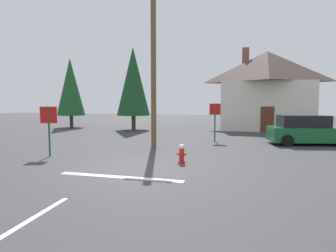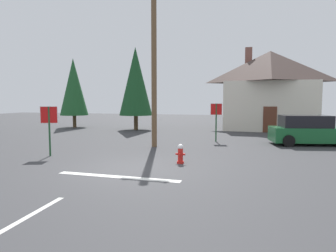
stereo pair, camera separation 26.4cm
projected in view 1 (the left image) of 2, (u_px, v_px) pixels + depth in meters
ground_plane at (132, 169)px, 11.14m from camera, size 80.00×80.00×0.10m
lane_stop_bar at (120, 177)px, 9.82m from camera, size 4.27×0.34×0.01m
lane_center_stripe at (34, 218)px, 6.42m from camera, size 0.29×2.60×0.01m
stop_sign_near at (49, 121)px, 13.29m from camera, size 0.72×0.29×2.23m
fire_hydrant at (182, 154)px, 11.91m from camera, size 0.39×0.33×0.77m
utility_pole at (153, 61)px, 15.80m from camera, size 1.60×0.28×8.75m
stop_sign_far at (215, 115)px, 18.09m from camera, size 0.68×0.15×2.30m
house at (266, 89)px, 25.70m from camera, size 7.81×6.03×7.12m
parked_car at (307, 131)px, 16.96m from camera, size 4.55×2.58×1.66m
pine_tree_tall_left at (71, 87)px, 27.08m from camera, size 2.49×2.49×6.24m
pine_tree_mid_left at (133, 81)px, 24.88m from camera, size 2.74×2.74×6.84m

